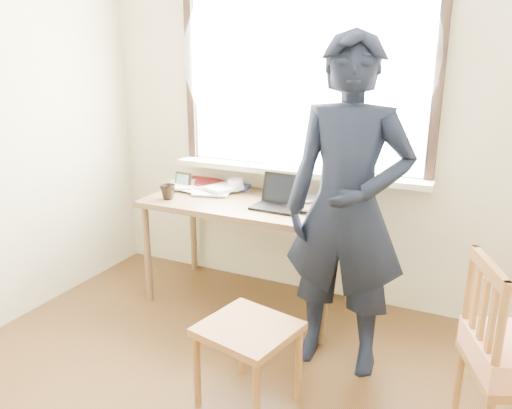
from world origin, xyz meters
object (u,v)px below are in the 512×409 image
at_px(mug_white, 236,185).
at_px(person, 347,209).
at_px(laptop, 279,200).
at_px(mug_dark, 168,192).
at_px(desk, 249,212).
at_px(work_chair, 248,338).

distance_m(mug_white, person, 1.16).
height_order(laptop, mug_dark, laptop).
xyz_separation_m(mug_dark, person, (1.33, -0.23, 0.12)).
xyz_separation_m(laptop, person, (0.56, -0.39, 0.12)).
bearing_deg(person, desk, 149.33).
relative_size(mug_white, mug_dark, 1.11).
bearing_deg(mug_dark, laptop, 11.60).
distance_m(mug_dark, person, 1.35).
xyz_separation_m(desk, person, (0.80, -0.42, 0.25)).
relative_size(work_chair, person, 0.28).
bearing_deg(mug_dark, work_chair, -38.25).
bearing_deg(desk, laptop, -8.27).
bearing_deg(laptop, mug_white, 154.18).
xyz_separation_m(desk, laptop, (0.24, -0.04, 0.13)).
distance_m(mug_white, work_chair, 1.42).
height_order(mug_white, work_chair, mug_white).
distance_m(work_chair, person, 0.85).
bearing_deg(work_chair, mug_white, 120.11).
distance_m(desk, laptop, 0.28).
height_order(laptop, work_chair, laptop).
xyz_separation_m(laptop, mug_white, (-0.43, 0.21, -0.00)).
relative_size(desk, mug_white, 11.64).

